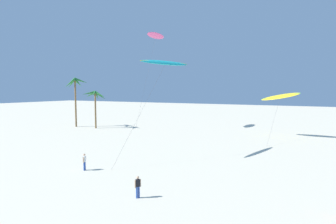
{
  "coord_description": "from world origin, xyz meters",
  "views": [
    {
      "loc": [
        12.65,
        2.68,
        7.83
      ],
      "look_at": [
        3.74,
        19.49,
        6.3
      ],
      "focal_mm": 29.08,
      "sensor_mm": 36.0,
      "label": 1
    }
  ],
  "objects_px": {
    "palm_tree_0": "(95,97)",
    "flying_kite_3": "(166,63)",
    "palm_tree_1": "(75,86)",
    "flying_kite_0": "(156,36)",
    "flying_kite_1": "(280,97)",
    "person_foreground_walker": "(138,186)",
    "person_mid_field": "(84,161)"
  },
  "relations": [
    {
      "from": "palm_tree_0",
      "to": "flying_kite_3",
      "type": "bearing_deg",
      "value": -30.16
    },
    {
      "from": "palm_tree_1",
      "to": "flying_kite_0",
      "type": "xyz_separation_m",
      "value": [
        16.09,
        6.49,
        10.09
      ]
    },
    {
      "from": "flying_kite_1",
      "to": "person_foreground_walker",
      "type": "distance_m",
      "value": 33.46
    },
    {
      "from": "palm_tree_1",
      "to": "person_foreground_walker",
      "type": "xyz_separation_m",
      "value": [
        33.58,
        -25.95,
        -7.83
      ]
    },
    {
      "from": "palm_tree_1",
      "to": "person_mid_field",
      "type": "relative_size",
      "value": 6.36
    },
    {
      "from": "palm_tree_0",
      "to": "person_mid_field",
      "type": "distance_m",
      "value": 30.78
    },
    {
      "from": "palm_tree_1",
      "to": "flying_kite_3",
      "type": "height_order",
      "value": "flying_kite_3"
    },
    {
      "from": "palm_tree_0",
      "to": "palm_tree_1",
      "type": "xyz_separation_m",
      "value": [
        -5.32,
        -0.23,
        2.25
      ]
    },
    {
      "from": "flying_kite_1",
      "to": "person_foreground_walker",
      "type": "xyz_separation_m",
      "value": [
        -6.28,
        -32.34,
        -5.87
      ]
    },
    {
      "from": "flying_kite_0",
      "to": "flying_kite_3",
      "type": "bearing_deg",
      "value": -56.87
    },
    {
      "from": "palm_tree_0",
      "to": "person_mid_field",
      "type": "relative_size",
      "value": 4.68
    },
    {
      "from": "flying_kite_1",
      "to": "person_foreground_walker",
      "type": "relative_size",
      "value": 6.23
    },
    {
      "from": "palm_tree_1",
      "to": "flying_kite_1",
      "type": "bearing_deg",
      "value": 9.11
    },
    {
      "from": "flying_kite_0",
      "to": "person_mid_field",
      "type": "height_order",
      "value": "flying_kite_0"
    },
    {
      "from": "person_foreground_walker",
      "to": "flying_kite_1",
      "type": "bearing_deg",
      "value": 79.01
    },
    {
      "from": "flying_kite_1",
      "to": "person_mid_field",
      "type": "xyz_separation_m",
      "value": [
        -14.78,
        -29.08,
        -5.86
      ]
    },
    {
      "from": "palm_tree_1",
      "to": "flying_kite_3",
      "type": "bearing_deg",
      "value": -25.07
    },
    {
      "from": "palm_tree_1",
      "to": "flying_kite_3",
      "type": "xyz_separation_m",
      "value": [
        29.26,
        -13.68,
        2.28
      ]
    },
    {
      "from": "palm_tree_1",
      "to": "flying_kite_0",
      "type": "relative_size",
      "value": 0.54
    },
    {
      "from": "flying_kite_0",
      "to": "flying_kite_3",
      "type": "xyz_separation_m",
      "value": [
        13.17,
        -20.18,
        -7.81
      ]
    },
    {
      "from": "palm_tree_0",
      "to": "flying_kite_3",
      "type": "height_order",
      "value": "flying_kite_3"
    },
    {
      "from": "flying_kite_1",
      "to": "flying_kite_0",
      "type": "bearing_deg",
      "value": 179.75
    },
    {
      "from": "palm_tree_0",
      "to": "flying_kite_3",
      "type": "xyz_separation_m",
      "value": [
        23.94,
        -13.91,
        4.53
      ]
    },
    {
      "from": "flying_kite_0",
      "to": "person_mid_field",
      "type": "relative_size",
      "value": 11.79
    },
    {
      "from": "flying_kite_3",
      "to": "flying_kite_0",
      "type": "bearing_deg",
      "value": 123.13
    },
    {
      "from": "palm_tree_1",
      "to": "flying_kite_0",
      "type": "height_order",
      "value": "flying_kite_0"
    },
    {
      "from": "flying_kite_1",
      "to": "person_mid_field",
      "type": "relative_size",
      "value": 6.15
    },
    {
      "from": "palm_tree_1",
      "to": "person_foreground_walker",
      "type": "bearing_deg",
      "value": -37.7
    },
    {
      "from": "flying_kite_1",
      "to": "person_foreground_walker",
      "type": "height_order",
      "value": "flying_kite_1"
    },
    {
      "from": "person_mid_field",
      "to": "flying_kite_1",
      "type": "bearing_deg",
      "value": 63.07
    },
    {
      "from": "flying_kite_1",
      "to": "flying_kite_3",
      "type": "relative_size",
      "value": 0.87
    },
    {
      "from": "palm_tree_0",
      "to": "person_foreground_walker",
      "type": "distance_m",
      "value": 38.93
    }
  ]
}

